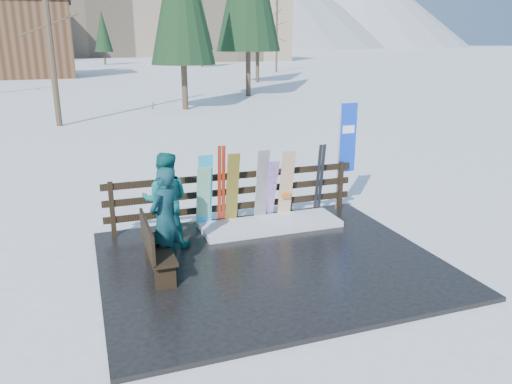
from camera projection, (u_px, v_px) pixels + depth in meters
name	position (u px, v px, depth m)	size (l,w,h in m)	color
ground	(271.00, 265.00, 9.13)	(700.00, 700.00, 0.00)	white
deck	(271.00, 263.00, 9.12)	(6.00, 5.00, 0.08)	black
fence	(235.00, 193.00, 10.90)	(5.60, 0.10, 1.15)	black
snow_patch	(271.00, 225.00, 10.73)	(2.98, 1.00, 0.12)	white
bench	(154.00, 246.00, 8.45)	(0.41, 1.50, 0.97)	black
snowboard_0	(205.00, 192.00, 10.43)	(0.30, 0.03, 1.67)	#20B8E5
snowboard_1	(203.00, 198.00, 10.45)	(0.29, 0.03, 1.42)	silver
snowboard_2	(232.00, 189.00, 10.62)	(0.26, 0.03, 1.66)	gold
snowboard_3	(271.00, 190.00, 10.93)	(0.25, 0.03, 1.47)	silver
snowboard_4	(262.00, 186.00, 10.83)	(0.27, 0.03, 1.65)	black
snowboard_5	(286.00, 185.00, 11.02)	(0.30, 0.03, 1.61)	silver
ski_pair_a	(221.00, 186.00, 10.59)	(0.16, 0.18, 1.78)	maroon
ski_pair_b	(319.00, 179.00, 11.35)	(0.17, 0.23, 1.65)	black
rental_flag	(346.00, 142.00, 11.54)	(0.45, 0.04, 2.60)	silver
person_front	(165.00, 219.00, 8.52)	(0.67, 0.44, 1.84)	#135146
person_back	(166.00, 200.00, 9.51)	(0.91, 0.71, 1.87)	#0E5B58
resort_buildings	(89.00, 13.00, 110.74)	(73.00, 87.60, 22.60)	tan
trees	(132.00, 21.00, 50.49)	(42.23, 68.68, 12.86)	#382B1E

